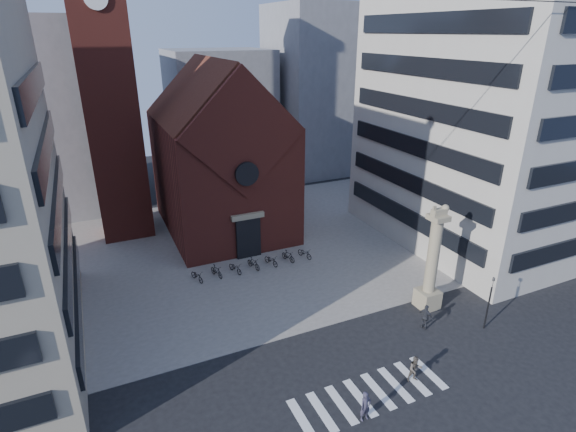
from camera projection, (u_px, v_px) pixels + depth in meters
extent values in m
plane|color=black|center=(336.00, 366.00, 29.49)|extent=(120.00, 120.00, 0.00)
cube|color=gray|center=(242.00, 248.00, 45.46)|extent=(46.00, 30.00, 0.05)
cube|color=maroon|center=(221.00, 175.00, 48.23)|extent=(12.00, 16.00, 12.00)
cube|color=#55271A|center=(217.00, 118.00, 46.27)|extent=(12.00, 15.40, 12.00)
cube|color=maroon|center=(244.00, 134.00, 39.24)|extent=(11.76, 0.50, 11.76)
cylinder|color=black|center=(247.00, 174.00, 40.20)|extent=(2.20, 0.30, 2.20)
cube|color=black|center=(248.00, 238.00, 42.90)|extent=(2.40, 0.30, 4.00)
cube|color=gray|center=(248.00, 216.00, 41.98)|extent=(3.20, 0.40, 0.50)
cube|color=maroon|center=(108.00, 91.00, 43.49)|extent=(5.00, 5.00, 30.00)
cube|color=#B6B2A5|center=(499.00, 80.00, 42.64)|extent=(18.00, 22.00, 32.00)
cube|color=gray|center=(12.00, 119.00, 51.29)|extent=(16.00, 14.00, 22.00)
cube|color=gray|center=(221.00, 114.00, 66.20)|extent=(14.00, 12.00, 18.00)
cube|color=gray|center=(326.00, 90.00, 68.64)|extent=(16.00, 14.00, 24.00)
cube|color=gray|center=(427.00, 298.00, 35.55)|extent=(1.60, 1.60, 1.50)
cylinder|color=gray|center=(433.00, 256.00, 34.11)|extent=(0.90, 0.90, 6.00)
cube|color=gray|center=(438.00, 218.00, 32.89)|extent=(1.30, 1.30, 0.40)
cube|color=gray|center=(439.00, 213.00, 32.74)|extent=(1.20, 0.50, 0.55)
sphere|color=gray|center=(445.00, 208.00, 32.85)|extent=(0.56, 0.56, 0.56)
cube|color=gray|center=(434.00, 208.00, 32.39)|extent=(0.25, 0.15, 0.35)
cylinder|color=black|center=(488.00, 308.00, 32.56)|extent=(0.12, 0.12, 3.50)
imported|color=black|center=(493.00, 282.00, 31.74)|extent=(0.13, 0.16, 0.80)
imported|color=#353145|center=(365.00, 406.00, 25.09)|extent=(0.73, 0.52, 1.89)
imported|color=#4F483F|center=(415.00, 369.00, 27.92)|extent=(1.03, 0.89, 1.80)
imported|color=#2B2D34|center=(426.00, 317.00, 32.84)|extent=(0.82, 1.25, 1.97)
imported|color=black|center=(197.00, 276.00, 39.25)|extent=(1.17, 1.95, 0.97)
imported|color=black|center=(216.00, 271.00, 39.90)|extent=(1.03, 1.86, 1.08)
imported|color=black|center=(235.00, 268.00, 40.60)|extent=(1.17, 1.95, 0.97)
imported|color=black|center=(253.00, 263.00, 41.25)|extent=(1.03, 1.86, 1.08)
imported|color=black|center=(271.00, 260.00, 41.94)|extent=(1.17, 1.95, 0.97)
imported|color=black|center=(288.00, 256.00, 42.59)|extent=(1.03, 1.86, 1.08)
imported|color=black|center=(305.00, 253.00, 43.28)|extent=(1.17, 1.95, 0.97)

